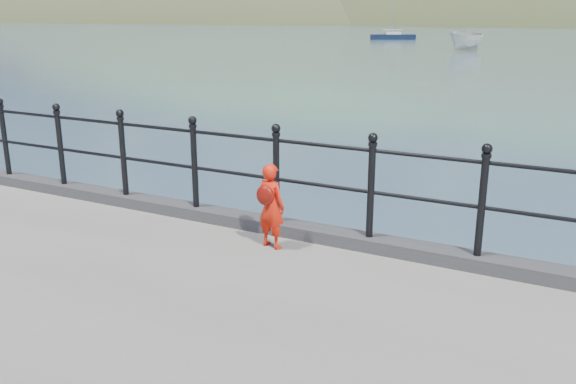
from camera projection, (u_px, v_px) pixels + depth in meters
The scene contains 6 objects.
ground at pixel (243, 291), 8.17m from camera, with size 600.00×600.00×0.00m, color #2D4251.
kerb at pixel (235, 219), 7.74m from camera, with size 60.00×0.30×0.15m, color #28282B.
railing at pixel (234, 161), 7.53m from camera, with size 18.11×0.11×1.20m.
child at pixel (271, 205), 6.87m from camera, with size 0.40×0.34×0.99m.
launch_white at pixel (466, 41), 58.06m from camera, with size 1.86×4.95×1.91m, color beige.
sailboat_left at pixel (393, 37), 84.08m from camera, with size 6.21×4.50×8.59m.
Camera 1 is at (3.99, -6.33, 3.59)m, focal length 38.00 mm.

